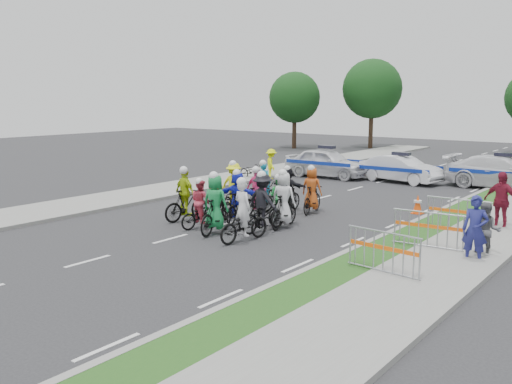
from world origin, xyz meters
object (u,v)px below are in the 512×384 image
Objects in this scene: rider_10 at (234,191)px; parked_bike at (252,171)px; police_car_2 at (504,173)px; spectator_1 at (486,231)px; spectator_2 at (501,201)px; rider_8 at (279,204)px; tree_0 at (295,98)px; marshal_hiviz at (271,164)px; rider_12 at (264,191)px; barrier_2 at (458,216)px; rider_4 at (263,208)px; tree_3 at (372,89)px; rider_9 at (257,196)px; rider_13 at (312,194)px; police_car_1 at (401,169)px; rider_11 at (288,192)px; barrier_0 at (383,254)px; rider_6 at (216,204)px; police_car_0 at (326,163)px; rider_1 at (216,210)px; barrier_1 at (428,231)px; cone_0 at (418,204)px; rider_0 at (243,220)px; rider_7 at (284,205)px; rider_3 at (186,200)px; rider_5 at (238,200)px.

parked_bike is (-4.40, 6.82, -0.31)m from rider_10.
police_car_2 is 12.93m from spectator_1.
rider_8 is at bearing -138.90° from spectator_2.
parked_bike is at bearing -63.31° from tree_0.
spectator_2 is 13.67m from marshal_hiviz.
tree_0 reaches higher than spectator_2.
rider_12 reaches higher than barrier_2.
rider_4 is 0.38× the size of police_car_2.
marshal_hiviz is 20.47m from tree_3.
barrier_2 is at bearing -110.27° from spectator_2.
rider_9 is 0.91× the size of rider_10.
rider_13 is 27.13m from tree_0.
rider_11 is at bearing -172.77° from police_car_1.
barrier_0 is at bearing -53.05° from tree_0.
rider_6 reaches higher than police_car_0.
rider_1 is 0.99× the size of barrier_1.
cone_0 is (-3.71, 4.70, -0.42)m from spectator_1.
spectator_2 is 0.30× the size of tree_0.
rider_9 is at bearing 33.40° from rider_13.
rider_8 is 10.14m from parked_bike.
rider_13 is 1.10× the size of parked_bike.
spectator_2 is (2.10, -8.91, 0.19)m from police_car_2.
cone_0 is 0.10× the size of tree_3.
rider_4 reaches higher than rider_11.
cone_0 is (2.57, 7.09, -0.30)m from rider_0.
barrier_2 reaches higher than cone_0.
marshal_hiviz is 0.25× the size of tree_0.
rider_7 is at bearing 90.00° from rider_13.
rider_0 is 2.81× the size of cone_0.
rider_11 is 0.92× the size of rider_12.
rider_0 is 14.12m from police_car_1.
police_car_2 is at bearing -82.10° from police_car_0.
spectator_1 is at bearing 161.98° from rider_10.
rider_3 reaches higher than police_car_2.
rider_11 is (1.15, 2.78, 0.17)m from rider_6.
rider_1 is at bearing -125.67° from spectator_2.
police_car_0 is (-5.00, 13.43, 0.13)m from rider_0.
barrier_1 is (6.49, 0.35, -0.22)m from rider_5.
spectator_1 is 0.80× the size of spectator_2.
rider_13 reaches higher than rider_8.
rider_10 is at bearing -70.22° from rider_6.
tree_3 is (-9.50, 26.40, 4.14)m from rider_11.
police_car_2 is (3.63, 12.83, 0.01)m from rider_7.
rider_5 reaches higher than police_car_1.
rider_11 is 2.51× the size of cone_0.
police_car_0 is at bearing -62.48° from rider_0.
spectator_2 reaches higher than rider_13.
spectator_2 is at bearing -151.07° from rider_6.
barrier_2 is at bearing -162.58° from rider_9.
rider_13 is 0.40× the size of police_car_0.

